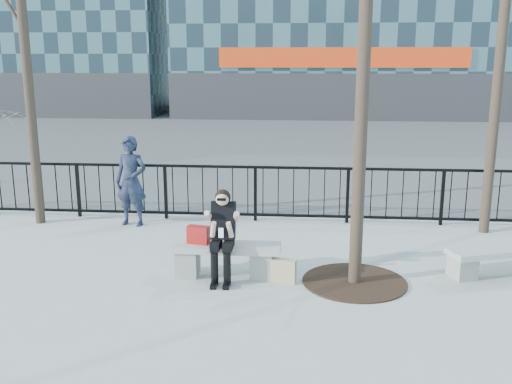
# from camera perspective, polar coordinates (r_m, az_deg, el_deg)

# --- Properties ---
(ground) EXTENTS (120.00, 120.00, 0.00)m
(ground) POSITION_cam_1_polar(r_m,az_deg,el_deg) (8.56, -3.16, -8.37)
(ground) COLOR #A4A59F
(ground) RESTS_ON ground
(street_surface) EXTENTS (60.00, 23.00, 0.01)m
(street_surface) POSITION_cam_1_polar(r_m,az_deg,el_deg) (23.12, 2.02, 5.38)
(street_surface) COLOR #474747
(street_surface) RESTS_ON ground
(railing) EXTENTS (14.00, 0.06, 1.10)m
(railing) POSITION_cam_1_polar(r_m,az_deg,el_deg) (11.24, -1.08, -0.12)
(railing) COLOR black
(railing) RESTS_ON ground
(tree_grate) EXTENTS (1.50, 1.50, 0.02)m
(tree_grate) POSITION_cam_1_polar(r_m,az_deg,el_deg) (8.42, 9.82, -8.84)
(tree_grate) COLOR black
(tree_grate) RESTS_ON ground
(bench_main) EXTENTS (1.65, 0.46, 0.49)m
(bench_main) POSITION_cam_1_polar(r_m,az_deg,el_deg) (8.45, -3.19, -6.47)
(bench_main) COLOR slate
(bench_main) RESTS_ON ground
(bench_second) EXTENTS (1.60, 0.45, 0.48)m
(bench_second) POSITION_cam_1_polar(r_m,az_deg,el_deg) (9.07, 23.26, -6.23)
(bench_second) COLOR slate
(bench_second) RESTS_ON ground
(seated_woman) EXTENTS (0.50, 0.64, 1.34)m
(seated_woman) POSITION_cam_1_polar(r_m,az_deg,el_deg) (8.18, -3.38, -4.41)
(seated_woman) COLOR black
(seated_woman) RESTS_ON ground
(handbag) EXTENTS (0.34, 0.21, 0.26)m
(handbag) POSITION_cam_1_polar(r_m,az_deg,el_deg) (8.43, -5.79, -4.28)
(handbag) COLOR #A61614
(handbag) RESTS_ON bench_main
(shopping_bag) EXTENTS (0.38, 0.20, 0.34)m
(shopping_bag) POSITION_cam_1_polar(r_m,az_deg,el_deg) (8.27, 2.76, -7.88)
(shopping_bag) COLOR beige
(shopping_bag) RESTS_ON ground
(standing_man) EXTENTS (0.69, 0.51, 1.72)m
(standing_man) POSITION_cam_1_polar(r_m,az_deg,el_deg) (11.12, -12.37, 1.05)
(standing_man) COLOR black
(standing_man) RESTS_ON ground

